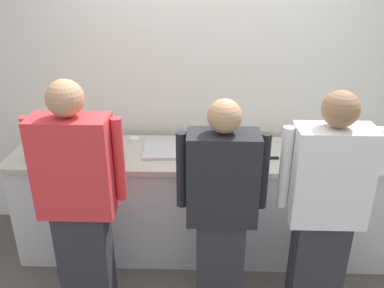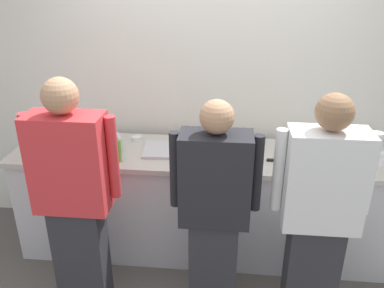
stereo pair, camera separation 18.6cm
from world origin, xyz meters
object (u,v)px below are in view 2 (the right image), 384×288
object	(u,v)px
squeeze_bottle_spare	(243,147)
ramekin_yellow_sauce	(361,157)
chefs_knife	(282,161)
mixing_bowl_steel	(101,145)
chef_center	(214,210)
plate_stack_front	(248,144)
ramekin_red_sauce	(137,138)
chef_near_left	(74,197)
squeeze_bottle_primary	(31,146)
sheet_tray	(173,150)
squeeze_bottle_secondary	(118,149)
ramekin_green_sauce	(51,154)
chef_far_right	(319,214)

from	to	relation	value
squeeze_bottle_spare	ramekin_yellow_sauce	world-z (taller)	squeeze_bottle_spare
chefs_knife	mixing_bowl_steel	bearing A→B (deg)	178.28
chef_center	squeeze_bottle_spare	xyz separation A→B (m)	(0.19, 0.65, 0.17)
plate_stack_front	ramekin_red_sauce	bearing A→B (deg)	175.83
chef_near_left	squeeze_bottle_spare	distance (m)	1.31
plate_stack_front	squeeze_bottle_primary	bearing A→B (deg)	-168.68
sheet_tray	squeeze_bottle_secondary	world-z (taller)	squeeze_bottle_secondary
chef_near_left	ramekin_green_sauce	world-z (taller)	chef_near_left
chef_far_right	mixing_bowl_steel	distance (m)	1.73
squeeze_bottle_primary	squeeze_bottle_secondary	world-z (taller)	squeeze_bottle_primary
chef_near_left	mixing_bowl_steel	distance (m)	0.67
chef_center	squeeze_bottle_spare	size ratio (longest dim) A/B	8.79
chef_far_right	sheet_tray	distance (m)	1.26
plate_stack_front	squeeze_bottle_primary	world-z (taller)	squeeze_bottle_primary
squeeze_bottle_secondary	squeeze_bottle_primary	bearing A→B (deg)	-179.86
squeeze_bottle_primary	chefs_knife	xyz separation A→B (m)	(1.93, 0.11, -0.09)
chef_far_right	ramekin_green_sauce	world-z (taller)	chef_far_right
chef_center	mixing_bowl_steel	world-z (taller)	chef_center
mixing_bowl_steel	ramekin_yellow_sauce	world-z (taller)	mixing_bowl_steel
chef_far_right	ramekin_green_sauce	bearing A→B (deg)	164.59
chef_far_right	squeeze_bottle_primary	distance (m)	2.16
chef_far_right	ramekin_red_sauce	xyz separation A→B (m)	(-1.36, 0.93, 0.07)
sheet_tray	ramekin_red_sauce	bearing A→B (deg)	151.15
plate_stack_front	sheet_tray	world-z (taller)	plate_stack_front
ramekin_green_sauce	chef_near_left	bearing A→B (deg)	-54.24
sheet_tray	chefs_knife	size ratio (longest dim) A/B	1.75
mixing_bowl_steel	squeeze_bottle_secondary	distance (m)	0.24
chef_center	chef_far_right	size ratio (longest dim) A/B	0.96
sheet_tray	chefs_knife	distance (m)	0.86
chefs_knife	squeeze_bottle_spare	bearing A→B (deg)	168.77
ramekin_red_sauce	chef_center	bearing A→B (deg)	-51.36
plate_stack_front	sheet_tray	xyz separation A→B (m)	(-0.60, -0.12, -0.02)
mixing_bowl_steel	ramekin_red_sauce	distance (m)	0.34
chef_center	squeeze_bottle_secondary	world-z (taller)	chef_center
chef_near_left	ramekin_red_sauce	distance (m)	0.94
chef_near_left	sheet_tray	distance (m)	0.92
plate_stack_front	chef_center	bearing A→B (deg)	-106.26
ramekin_red_sauce	squeeze_bottle_secondary	bearing A→B (deg)	-96.96
squeeze_bottle_secondary	sheet_tray	bearing A→B (deg)	28.30
chef_center	chef_far_right	world-z (taller)	chef_far_right
sheet_tray	squeeze_bottle_primary	bearing A→B (deg)	-168.71
chef_far_right	plate_stack_front	bearing A→B (deg)	115.72
ramekin_green_sauce	chefs_knife	bearing A→B (deg)	2.93
chef_far_right	ramekin_green_sauce	distance (m)	2.03
ramekin_red_sauce	ramekin_yellow_sauce	size ratio (longest dim) A/B	1.04
chef_far_right	squeeze_bottle_spare	xyz separation A→B (m)	(-0.47, 0.69, 0.13)
squeeze_bottle_spare	ramekin_yellow_sauce	bearing A→B (deg)	1.41
chef_far_right	squeeze_bottle_primary	bearing A→B (deg)	166.04
squeeze_bottle_secondary	ramekin_yellow_sauce	world-z (taller)	squeeze_bottle_secondary
plate_stack_front	sheet_tray	size ratio (longest dim) A/B	0.43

